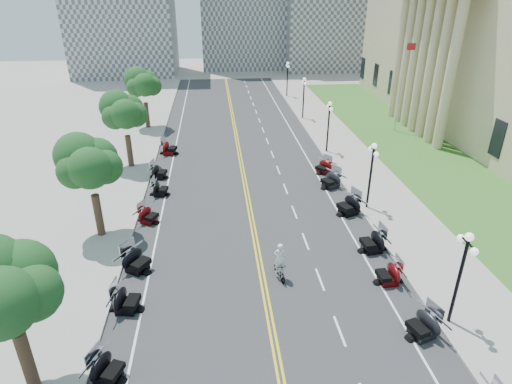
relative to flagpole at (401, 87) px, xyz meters
name	(u,v)px	position (x,y,z in m)	size (l,w,h in m)	color
ground	(256,244)	(-18.00, -22.00, -5.00)	(160.00, 160.00, 0.00)	gray
road	(244,180)	(-18.00, -12.00, -5.00)	(16.00, 90.00, 0.01)	#333335
centerline_yellow_a	(243,180)	(-18.12, -12.00, -4.99)	(0.12, 90.00, 0.00)	yellow
centerline_yellow_b	(246,180)	(-17.88, -12.00, -4.99)	(0.12, 90.00, 0.00)	yellow
edge_line_north	(318,177)	(-11.60, -12.00, -4.99)	(0.12, 90.00, 0.00)	white
edge_line_south	(168,183)	(-24.40, -12.00, -4.99)	(0.12, 90.00, 0.00)	white
lane_dash_4	(340,331)	(-14.80, -30.00, -4.99)	(0.12, 2.00, 0.00)	white
lane_dash_5	(320,279)	(-14.80, -26.00, -4.99)	(0.12, 2.00, 0.00)	white
lane_dash_6	(305,241)	(-14.80, -22.00, -4.99)	(0.12, 2.00, 0.00)	white
lane_dash_7	(294,212)	(-14.80, -18.00, -4.99)	(0.12, 2.00, 0.00)	white
lane_dash_8	(286,189)	(-14.80, -14.00, -4.99)	(0.12, 2.00, 0.00)	white
lane_dash_9	(278,170)	(-14.80, -10.00, -4.99)	(0.12, 2.00, 0.00)	white
lane_dash_10	(272,154)	(-14.80, -6.00, -4.99)	(0.12, 2.00, 0.00)	white
lane_dash_11	(267,141)	(-14.80, -2.00, -4.99)	(0.12, 2.00, 0.00)	white
lane_dash_12	(263,130)	(-14.80, 2.00, -4.99)	(0.12, 2.00, 0.00)	white
lane_dash_13	(259,120)	(-14.80, 6.00, -4.99)	(0.12, 2.00, 0.00)	white
lane_dash_14	(256,112)	(-14.80, 10.00, -4.99)	(0.12, 2.00, 0.00)	white
lane_dash_15	(253,104)	(-14.80, 14.00, -4.99)	(0.12, 2.00, 0.00)	white
lane_dash_16	(251,98)	(-14.80, 18.00, -4.99)	(0.12, 2.00, 0.00)	white
lane_dash_17	(249,92)	(-14.80, 22.00, -4.99)	(0.12, 2.00, 0.00)	white
lane_dash_18	(247,87)	(-14.80, 26.00, -4.99)	(0.12, 2.00, 0.00)	white
lane_dash_19	(245,82)	(-14.80, 30.00, -4.99)	(0.12, 2.00, 0.00)	white
sidewalk_north	(365,175)	(-7.50, -12.00, -4.92)	(5.00, 90.00, 0.15)	#9E9991
sidewalk_south	(118,185)	(-28.50, -12.00, -4.92)	(5.00, 90.00, 0.15)	#9E9991
lawn	(404,143)	(-0.50, -4.00, -4.95)	(9.00, 60.00, 0.10)	#356023
distant_block_c	(336,9)	(4.00, 43.00, 6.00)	(20.00, 14.00, 22.00)	gray
street_lamp_1	(459,280)	(-9.40, -30.00, -2.40)	(0.50, 1.20, 4.90)	black
street_lamp_2	(370,176)	(-9.40, -18.00, -2.40)	(0.50, 1.20, 4.90)	black
street_lamp_3	(328,127)	(-9.40, -6.00, -2.40)	(0.50, 1.20, 4.90)	black
street_lamp_4	(304,98)	(-9.40, 6.00, -2.40)	(0.50, 1.20, 4.90)	black
street_lamp_5	(287,79)	(-9.40, 18.00, -2.40)	(0.50, 1.20, 4.90)	black
flagpole	(401,87)	(0.00, 0.00, 0.00)	(1.10, 0.20, 10.00)	silver
tree_1	(7,297)	(-28.00, -32.00, -0.25)	(4.80, 4.80, 9.20)	#235619
tree_2	(90,169)	(-28.00, -20.00, -0.25)	(4.80, 4.80, 9.20)	#235619
tree_3	(125,116)	(-28.00, -8.00, -0.25)	(4.80, 4.80, 9.20)	#235619
tree_4	(144,87)	(-28.00, 4.00, -0.25)	(4.80, 4.80, 9.20)	#235619
motorcycle_n_3	(423,324)	(-11.07, -30.65, -4.32)	(1.93, 1.93, 1.35)	black
motorcycle_n_4	(389,273)	(-11.15, -26.64, -4.36)	(1.83, 1.83, 1.28)	#590A0C
motorcycle_n_5	(373,241)	(-10.92, -23.46, -4.28)	(2.05, 2.05, 1.43)	black
motorcycle_n_6	(349,204)	(-10.98, -18.60, -4.25)	(2.13, 2.13, 1.49)	black
motorcycle_n_7	(331,179)	(-11.11, -14.05, -4.28)	(2.04, 2.04, 1.43)	black
motorcycle_n_8	(324,166)	(-10.95, -11.01, -4.37)	(1.80, 1.80, 1.26)	#590A0C
motorcycle_s_3	(107,368)	(-25.16, -31.74, -4.36)	(1.82, 1.82, 1.27)	black
motorcycle_s_4	(126,299)	(-25.11, -27.49, -4.32)	(1.94, 1.94, 1.35)	black
motorcycle_s_5	(136,260)	(-25.09, -24.11, -4.28)	(2.06, 2.06, 1.44)	black
motorcycle_s_6	(148,214)	(-25.15, -18.47, -4.38)	(1.76, 1.76, 1.23)	#590A0C
motorcycle_s_7	(160,188)	(-24.79, -14.17, -4.38)	(1.77, 1.77, 1.24)	black
motorcycle_s_8	(159,171)	(-25.22, -10.75, -4.35)	(1.85, 1.85, 1.29)	black
motorcycle_s_9	(169,147)	(-24.83, -4.92, -4.28)	(2.06, 2.06, 1.44)	#590A0C
bicycle	(279,270)	(-17.05, -25.61, -4.48)	(0.49, 1.74, 1.04)	#A51414
cyclist_rider	(280,248)	(-17.05, -25.61, -3.00)	(0.69, 0.46, 1.90)	silver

